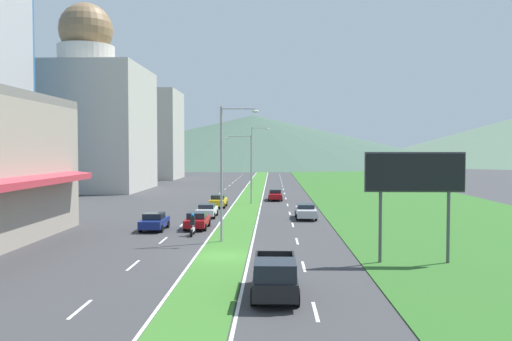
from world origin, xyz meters
The scene contains 51 objects.
ground_plane centered at (0.00, 0.00, 0.00)m, with size 600.00×600.00×0.00m, color #38383A.
grass_median centered at (0.00, 60.00, 0.03)m, with size 3.20×240.00×0.06m, color #387028.
grass_verge_right centered at (20.60, 60.00, 0.03)m, with size 24.00×240.00×0.06m, color #2D6023.
lane_dash_left_1 centered at (-5.10, -11.31, 0.01)m, with size 0.16×2.80×0.01m, color silver.
lane_dash_left_2 centered at (-5.10, -2.62, 0.01)m, with size 0.16×2.80×0.01m, color silver.
lane_dash_left_3 centered at (-5.10, 6.08, 0.01)m, with size 0.16×2.80×0.01m, color silver.
lane_dash_left_4 centered at (-5.10, 14.77, 0.01)m, with size 0.16×2.80×0.01m, color silver.
lane_dash_left_5 centered at (-5.10, 23.46, 0.01)m, with size 0.16×2.80×0.01m, color silver.
lane_dash_left_6 centered at (-5.10, 32.15, 0.01)m, with size 0.16×2.80×0.01m, color silver.
lane_dash_left_7 centered at (-5.10, 40.85, 0.01)m, with size 0.16×2.80×0.01m, color silver.
lane_dash_left_8 centered at (-5.10, 49.54, 0.01)m, with size 0.16×2.80×0.01m, color silver.
lane_dash_left_9 centered at (-5.10, 58.23, 0.01)m, with size 0.16×2.80×0.01m, color silver.
lane_dash_left_10 centered at (-5.10, 66.92, 0.01)m, with size 0.16×2.80×0.01m, color silver.
lane_dash_left_11 centered at (-5.10, 75.62, 0.01)m, with size 0.16×2.80×0.01m, color silver.
lane_dash_left_12 centered at (-5.10, 84.31, 0.01)m, with size 0.16×2.80×0.01m, color silver.
lane_dash_left_13 centered at (-5.10, 93.00, 0.01)m, with size 0.16×2.80×0.01m, color silver.
lane_dash_left_14 centered at (-5.10, 101.69, 0.01)m, with size 0.16×2.80×0.01m, color silver.
lane_dash_left_15 centered at (-5.10, 110.38, 0.01)m, with size 0.16×2.80×0.01m, color silver.
lane_dash_right_1 centered at (5.10, -11.31, 0.01)m, with size 0.16×2.80×0.01m, color silver.
lane_dash_right_2 centered at (5.10, -2.62, 0.01)m, with size 0.16×2.80×0.01m, color silver.
lane_dash_right_3 centered at (5.10, 6.08, 0.01)m, with size 0.16×2.80×0.01m, color silver.
lane_dash_right_4 centered at (5.10, 14.77, 0.01)m, with size 0.16×2.80×0.01m, color silver.
lane_dash_right_5 centered at (5.10, 23.46, 0.01)m, with size 0.16×2.80×0.01m, color silver.
lane_dash_right_6 centered at (5.10, 32.15, 0.01)m, with size 0.16×2.80×0.01m, color silver.
lane_dash_right_7 centered at (5.10, 40.85, 0.01)m, with size 0.16×2.80×0.01m, color silver.
lane_dash_right_8 centered at (5.10, 49.54, 0.01)m, with size 0.16×2.80×0.01m, color silver.
lane_dash_right_9 centered at (5.10, 58.23, 0.01)m, with size 0.16×2.80×0.01m, color silver.
lane_dash_right_10 centered at (5.10, 66.92, 0.01)m, with size 0.16×2.80×0.01m, color silver.
lane_dash_right_11 centered at (5.10, 75.62, 0.01)m, with size 0.16×2.80×0.01m, color silver.
lane_dash_right_12 centered at (5.10, 84.31, 0.01)m, with size 0.16×2.80×0.01m, color silver.
lane_dash_right_13 centered at (5.10, 93.00, 0.01)m, with size 0.16×2.80×0.01m, color silver.
lane_dash_right_14 centered at (5.10, 101.69, 0.01)m, with size 0.16×2.80×0.01m, color silver.
lane_dash_right_15 centered at (5.10, 110.38, 0.01)m, with size 0.16×2.80×0.01m, color silver.
edge_line_median_left centered at (-1.75, 60.00, 0.01)m, with size 0.16×240.00×0.01m, color silver.
edge_line_median_right centered at (1.75, 60.00, 0.01)m, with size 0.16×240.00×0.01m, color silver.
domed_building centered at (-28.58, 55.91, 12.23)m, with size 19.76×19.76×31.76m.
midrise_colored centered at (-26.66, 91.21, 10.41)m, with size 15.12×15.12×20.82m, color #B7B2A8.
hill_far_left centered at (-110.33, 226.48, 18.31)m, with size 156.26×156.26×36.62m, color #47664C.
hill_far_center centered at (-6.35, 228.94, 11.96)m, with size 206.91×206.91×23.93m, color #3D5647.
street_lamp_near centered at (-0.29, 5.48, 5.77)m, with size 2.89×0.43×10.13m.
street_lamp_mid centered at (0.09, 33.19, 5.11)m, with size 3.42×0.35×8.74m.
street_lamp_far centered at (-0.22, 60.90, 6.23)m, with size 3.22×0.35×10.94m.
billboard_roadside centered at (11.86, -1.57, 5.25)m, with size 6.05×0.28×6.79m.
car_0 centered at (6.56, 19.09, 0.76)m, with size 2.04×4.77×1.46m.
car_1 centered at (-3.31, 29.29, 0.77)m, with size 1.94×4.31×1.51m.
car_2 centered at (-6.92, 11.14, 0.77)m, with size 2.00×4.25×1.51m.
car_3 centered at (-3.47, 19.96, 0.72)m, with size 1.94×4.36×1.37m.
car_4 centered at (-3.36, 12.13, 0.75)m, with size 1.95×4.39×1.47m.
car_5 centered at (3.59, 38.29, 0.75)m, with size 1.92×4.72×1.47m.
pickup_truck_0 centered at (3.38, -9.27, 0.98)m, with size 2.18×5.40×2.00m.
motorcycle_rider centered at (-3.19, 8.40, 0.75)m, with size 0.36×2.00×1.80m.
Camera 1 is at (3.28, -33.71, 6.94)m, focal length 37.06 mm.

